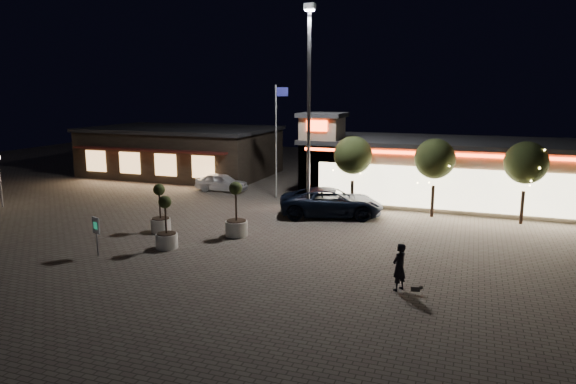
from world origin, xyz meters
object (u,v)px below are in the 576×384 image
(white_sedan, at_px, (222,182))
(pedestrian, at_px, (399,267))
(planter_left, at_px, (160,217))
(planter_mid, at_px, (166,232))
(pickup_truck, at_px, (331,202))
(valet_sign, at_px, (96,229))

(white_sedan, bearing_deg, pedestrian, -136.43)
(white_sedan, xyz_separation_m, planter_left, (2.19, -11.47, 0.13))
(pedestrian, distance_m, planter_mid, 11.57)
(planter_left, xyz_separation_m, planter_mid, (1.97, -2.45, -0.01))
(pedestrian, height_order, planter_mid, planter_mid)
(pedestrian, bearing_deg, pickup_truck, -122.17)
(pedestrian, bearing_deg, planter_mid, -67.83)
(white_sedan, bearing_deg, planter_left, -170.84)
(pickup_truck, height_order, white_sedan, pickup_truck)
(white_sedan, distance_m, valet_sign, 16.14)
(valet_sign, bearing_deg, planter_mid, 41.44)
(pickup_truck, height_order, valet_sign, valet_sign)
(pickup_truck, relative_size, white_sedan, 1.55)
(planter_left, bearing_deg, pickup_truck, 40.02)
(valet_sign, bearing_deg, planter_left, 84.77)
(pickup_truck, bearing_deg, planter_mid, 129.61)
(planter_left, bearing_deg, planter_mid, -51.19)
(pickup_truck, bearing_deg, valet_sign, 126.07)
(pickup_truck, xyz_separation_m, pedestrian, (5.60, -10.62, 0.06))
(white_sedan, relative_size, pedestrian, 2.16)
(pedestrian, xyz_separation_m, valet_sign, (-13.85, -0.53, 0.35))
(planter_left, bearing_deg, pedestrian, -16.72)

